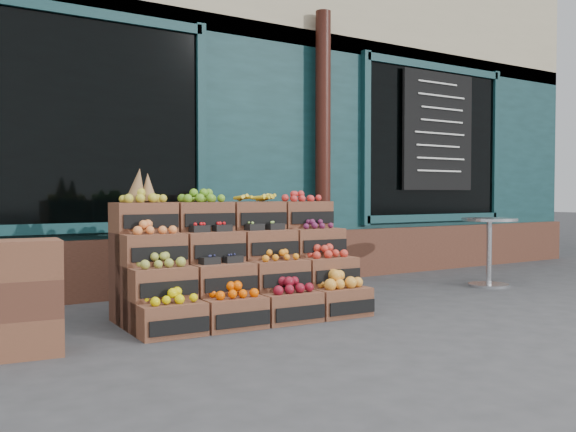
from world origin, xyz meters
TOP-DOWN VIEW (x-y plane):
  - ground at (0.00, 0.00)m, footprint 60.00×60.00m
  - shop_facade at (0.00, 5.11)m, footprint 12.00×6.24m
  - crate_display at (-0.71, 0.70)m, footprint 2.07×1.10m
  - spare_crates at (-2.54, 0.32)m, footprint 0.54×0.41m
  - bistro_table at (2.52, 0.68)m, footprint 0.61×0.61m
  - shopkeeper at (-1.16, 2.79)m, footprint 0.79×0.65m

SIDE VIEW (x-z plane):
  - ground at x=0.00m, z-range 0.00..0.00m
  - spare_crates at x=-2.54m, z-range 0.00..0.75m
  - crate_display at x=-0.71m, z-range -0.24..1.02m
  - bistro_table at x=2.52m, z-range 0.10..0.87m
  - shopkeeper at x=-1.16m, z-range 0.00..1.88m
  - shop_facade at x=0.00m, z-range 0.00..4.80m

